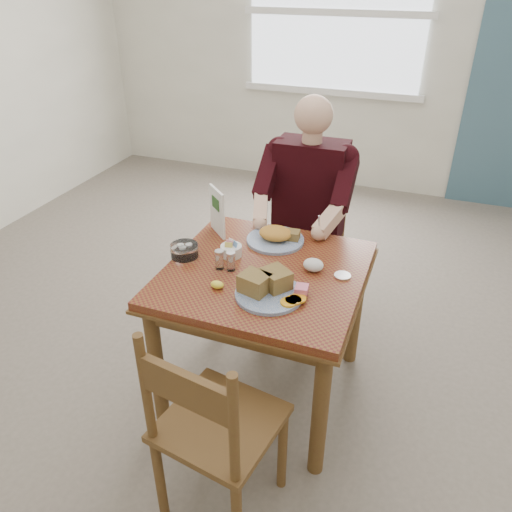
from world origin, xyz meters
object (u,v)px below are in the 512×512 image
at_px(diner, 306,199).
at_px(far_plate, 277,236).
at_px(table, 264,289).
at_px(chair_far, 308,243).
at_px(near_plate, 269,287).
at_px(chair_near, 214,429).

distance_m(diner, far_plate, 0.43).
distance_m(table, far_plate, 0.31).
height_order(chair_far, far_plate, chair_far).
xyz_separation_m(table, near_plate, (0.08, -0.18, 0.15)).
bearing_deg(near_plate, diner, 95.31).
relative_size(chair_near, far_plate, 2.98).
bearing_deg(near_plate, chair_far, 94.83).
relative_size(table, far_plate, 2.89).
bearing_deg(chair_near, chair_far, 92.13).
bearing_deg(chair_far, near_plate, -85.17).
relative_size(chair_near, near_plate, 2.47).
bearing_deg(chair_far, table, -90.00).
distance_m(diner, near_plate, 0.89).
distance_m(table, near_plate, 0.25).
bearing_deg(diner, table, -90.00).
bearing_deg(diner, far_plate, -94.69).
bearing_deg(table, chair_near, -85.50).
height_order(near_plate, far_plate, near_plate).
relative_size(chair_far, chair_near, 1.00).
relative_size(chair_far, diner, 0.69).
xyz_separation_m(chair_far, diner, (0.00, -0.09, 0.33)).
relative_size(near_plate, far_plate, 1.21).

